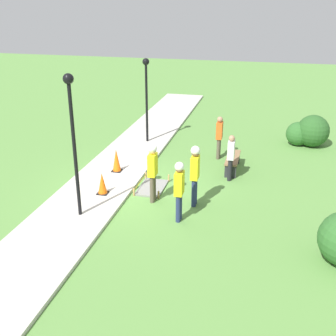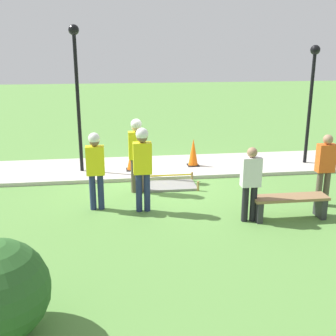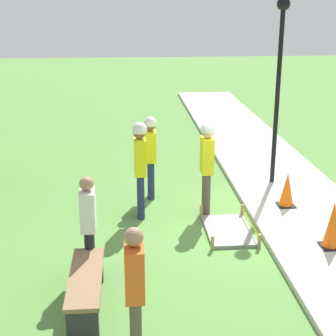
# 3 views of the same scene
# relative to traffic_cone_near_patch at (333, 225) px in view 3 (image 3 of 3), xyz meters

# --- Properties ---
(ground_plane) EXTENTS (60.00, 60.00, 0.00)m
(ground_plane) POSITION_rel_traffic_cone_near_patch_xyz_m (1.20, 1.00, -0.51)
(ground_plane) COLOR #5B8E42
(sidewalk) EXTENTS (28.00, 2.29, 0.10)m
(sidewalk) POSITION_rel_traffic_cone_near_patch_xyz_m (1.20, -0.14, -0.46)
(sidewalk) COLOR #BCB7AD
(sidewalk) RESTS_ON ground_plane
(wet_concrete_patch) EXTENTS (1.38, 0.86, 0.25)m
(wet_concrete_patch) POSITION_rel_traffic_cone_near_patch_xyz_m (0.92, 1.55, -0.47)
(wet_concrete_patch) COLOR gray
(wet_concrete_patch) RESTS_ON ground_plane
(traffic_cone_near_patch) EXTENTS (0.34, 0.34, 0.82)m
(traffic_cone_near_patch) POSITION_rel_traffic_cone_near_patch_xyz_m (0.00, 0.00, 0.00)
(traffic_cone_near_patch) COLOR black
(traffic_cone_near_patch) RESTS_ON sidewalk
(traffic_cone_far_patch) EXTENTS (0.34, 0.34, 0.69)m
(traffic_cone_far_patch) POSITION_rel_traffic_cone_near_patch_xyz_m (1.83, 0.20, -0.06)
(traffic_cone_far_patch) COLOR black
(traffic_cone_far_patch) RESTS_ON sidewalk
(park_bench) EXTENTS (1.61, 0.44, 0.51)m
(park_bench) POSITION_rel_traffic_cone_near_patch_xyz_m (-1.32, 3.96, -0.16)
(park_bench) COLOR #2D2D33
(park_bench) RESTS_ON ground_plane
(worker_supervisor) EXTENTS (0.40, 0.26, 1.77)m
(worker_supervisor) POSITION_rel_traffic_cone_near_patch_xyz_m (2.76, 2.87, 0.55)
(worker_supervisor) COLOR navy
(worker_supervisor) RESTS_ON ground_plane
(worker_assistant) EXTENTS (0.40, 0.27, 1.90)m
(worker_assistant) POSITION_rel_traffic_cone_near_patch_xyz_m (1.74, 3.12, 0.64)
(worker_assistant) COLOR navy
(worker_assistant) RESTS_ON ground_plane
(worker_trainee) EXTENTS (0.40, 0.27, 1.87)m
(worker_trainee) POSITION_rel_traffic_cone_near_patch_xyz_m (1.78, 1.84, 0.62)
(worker_trainee) COLOR brown
(worker_trainee) RESTS_ON ground_plane
(bystander_in_orange_shirt) EXTENTS (0.40, 0.22, 1.67)m
(bystander_in_orange_shirt) POSITION_rel_traffic_cone_near_patch_xyz_m (-2.39, 3.31, 0.44)
(bystander_in_orange_shirt) COLOR brown
(bystander_in_orange_shirt) RESTS_ON ground_plane
(bystander_in_gray_shirt) EXTENTS (0.40, 0.22, 1.60)m
(bystander_in_gray_shirt) POSITION_rel_traffic_cone_near_patch_xyz_m (-0.43, 3.96, 0.39)
(bystander_in_gray_shirt) COLOR black
(bystander_in_gray_shirt) RESTS_ON ground_plane
(lamppost_near) EXTENTS (0.28, 0.28, 4.00)m
(lamppost_near) POSITION_rel_traffic_cone_near_patch_xyz_m (3.27, 0.09, 2.20)
(lamppost_near) COLOR black
(lamppost_near) RESTS_ON sidewalk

